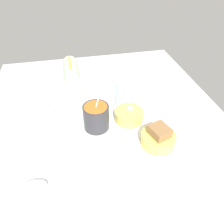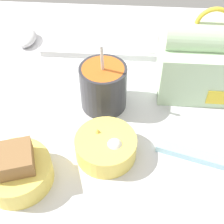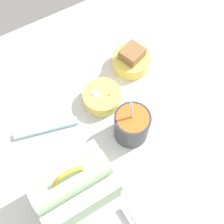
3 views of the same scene
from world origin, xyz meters
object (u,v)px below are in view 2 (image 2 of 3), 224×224
at_px(bento_bowl_snacks, 106,146).
at_px(computer_mouse, 27,38).
at_px(bento_bowl_sandwich, 17,170).
at_px(chopstick_case, 205,158).
at_px(lunch_bag, 204,61).
at_px(keyboard, 103,44).
at_px(soup_cup, 101,86).

xyz_separation_m(bento_bowl_snacks, computer_mouse, (-0.27, 0.40, -0.01)).
xyz_separation_m(bento_bowl_sandwich, chopstick_case, (0.37, 0.07, -0.02)).
relative_size(lunch_bag, chopstick_case, 1.09).
bearing_deg(chopstick_case, computer_mouse, 140.23).
relative_size(lunch_bag, computer_mouse, 2.47).
distance_m(keyboard, bento_bowl_sandwich, 0.48).
height_order(lunch_bag, soup_cup, lunch_bag).
distance_m(bento_bowl_sandwich, computer_mouse, 0.48).
xyz_separation_m(keyboard, bento_bowl_snacks, (0.04, -0.39, 0.02)).
height_order(soup_cup, computer_mouse, soup_cup).
height_order(bento_bowl_sandwich, bento_bowl_snacks, bento_bowl_sandwich).
distance_m(keyboard, soup_cup, 0.25).
distance_m(bento_bowl_snacks, computer_mouse, 0.48).
bearing_deg(bento_bowl_sandwich, computer_mouse, 103.00).
xyz_separation_m(soup_cup, bento_bowl_sandwich, (-0.14, -0.22, -0.03)).
bearing_deg(keyboard, lunch_bag, -32.48).
relative_size(keyboard, soup_cup, 1.90).
bearing_deg(soup_cup, chopstick_case, -33.39).
bearing_deg(lunch_bag, chopstick_case, -92.64).
relative_size(soup_cup, bento_bowl_snacks, 1.45).
height_order(keyboard, computer_mouse, computer_mouse).
bearing_deg(bento_bowl_snacks, bento_bowl_sandwich, -155.66).
distance_m(keyboard, lunch_bag, 0.32).
bearing_deg(bento_bowl_sandwich, bento_bowl_snacks, 24.34).
bearing_deg(computer_mouse, lunch_bag, -19.16).
distance_m(soup_cup, computer_mouse, 0.36).
relative_size(keyboard, chopstick_case, 1.71).
distance_m(bento_bowl_snacks, chopstick_case, 0.21).
bearing_deg(lunch_bag, bento_bowl_snacks, -133.92).
xyz_separation_m(soup_cup, computer_mouse, (-0.25, 0.25, -0.04)).
height_order(lunch_bag, bento_bowl_snacks, lunch_bag).
height_order(soup_cup, bento_bowl_snacks, soup_cup).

